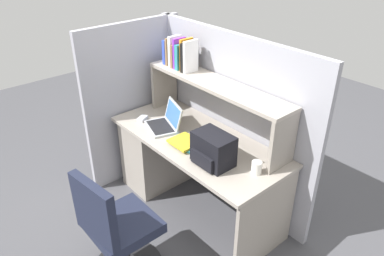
{
  "coord_description": "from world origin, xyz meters",
  "views": [
    {
      "loc": [
        1.98,
        -1.74,
        2.32
      ],
      "look_at": [
        0.0,
        -0.05,
        0.85
      ],
      "focal_mm": 34.72,
      "sensor_mm": 36.0,
      "label": 1
    }
  ],
  "objects": [
    {
      "name": "cubicle_partition_left",
      "position": [
        -0.85,
        -0.05,
        0.78
      ],
      "size": [
        0.05,
        1.06,
        1.55
      ],
      "primitive_type": "cube",
      "color": "#9E9EA8",
      "rests_on": "ground_plane"
    },
    {
      "name": "computer_mouse",
      "position": [
        -0.56,
        -0.16,
        0.75
      ],
      "size": [
        0.1,
        0.12,
        0.03
      ],
      "primitive_type": "cube",
      "rotation": [
        0.0,
        0.0,
        0.47
      ],
      "color": "silver",
      "rests_on": "desk"
    },
    {
      "name": "desk_book_stack",
      "position": [
        0.01,
        -0.13,
        0.75
      ],
      "size": [
        0.26,
        0.2,
        0.04
      ],
      "color": "teal",
      "rests_on": "desk"
    },
    {
      "name": "overhead_hutch",
      "position": [
        0.0,
        0.2,
        1.08
      ],
      "size": [
        1.44,
        0.28,
        0.45
      ],
      "color": "gray",
      "rests_on": "desk"
    },
    {
      "name": "paper_cup",
      "position": [
        0.64,
        0.01,
        0.78
      ],
      "size": [
        0.08,
        0.08,
        0.1
      ],
      "primitive_type": "cylinder",
      "color": "white",
      "rests_on": "desk"
    },
    {
      "name": "office_chair",
      "position": [
        0.21,
        -0.91,
        0.39
      ],
      "size": [
        0.52,
        0.52,
        0.93
      ],
      "rotation": [
        0.0,
        0.0,
        3.26
      ],
      "color": "black",
      "rests_on": "ground_plane"
    },
    {
      "name": "laptop",
      "position": [
        -0.32,
        -0.08,
        0.78
      ],
      "size": [
        0.37,
        0.34,
        0.22
      ],
      "color": "#B7BABF",
      "rests_on": "desk"
    },
    {
      "name": "backpack",
      "position": [
        0.34,
        -0.14,
        0.85
      ],
      "size": [
        0.3,
        0.23,
        0.24
      ],
      "color": "black",
      "rests_on": "desk"
    },
    {
      "name": "ground_plane",
      "position": [
        0.0,
        0.0,
        0.0
      ],
      "size": [
        8.0,
        8.0,
        0.0
      ],
      "primitive_type": "plane",
      "color": "#4C4C51"
    },
    {
      "name": "cubicle_partition_rear",
      "position": [
        0.0,
        0.38,
        0.78
      ],
      "size": [
        1.84,
        0.05,
        1.55
      ],
      "primitive_type": "cube",
      "color": "#9E9EA8",
      "rests_on": "ground_plane"
    },
    {
      "name": "reference_books_on_shelf",
      "position": [
        -0.44,
        0.2,
        1.3
      ],
      "size": [
        0.33,
        0.18,
        0.27
      ],
      "color": "blue",
      "rests_on": "overhead_hutch"
    },
    {
      "name": "desk",
      "position": [
        -0.39,
        0.0,
        0.4
      ],
      "size": [
        1.6,
        0.7,
        0.73
      ],
      "color": "#AAA093",
      "rests_on": "ground_plane"
    }
  ]
}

